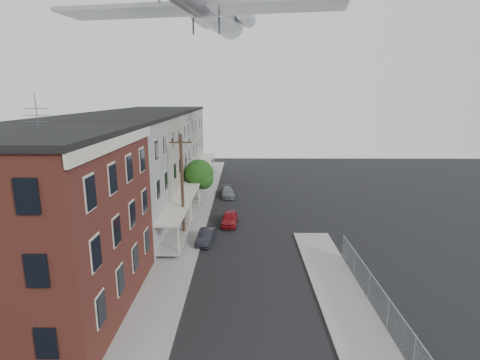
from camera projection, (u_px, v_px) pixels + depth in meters
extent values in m
cube|color=gray|center=(194.00, 216.00, 38.11)|extent=(3.00, 62.00, 0.12)
cube|color=gray|center=(352.00, 319.00, 20.46)|extent=(3.00, 26.00, 0.12)
cube|color=gray|center=(208.00, 216.00, 38.09)|extent=(0.15, 62.00, 0.14)
cube|color=gray|center=(326.00, 319.00, 20.47)|extent=(0.15, 26.00, 0.14)
cube|color=#3D1913|center=(34.00, 227.00, 20.49)|extent=(10.00, 12.00, 10.00)
cube|color=black|center=(21.00, 133.00, 19.35)|extent=(10.30, 12.30, 0.30)
cube|color=beige|center=(120.00, 141.00, 19.41)|extent=(0.16, 12.20, 0.60)
cylinder|color=#515156|center=(37.00, 115.00, 17.16)|extent=(0.04, 0.04, 2.00)
cube|color=gray|center=(99.00, 186.00, 29.76)|extent=(10.00, 7.00, 10.00)
cube|color=black|center=(93.00, 121.00, 28.62)|extent=(10.25, 7.00, 0.30)
cube|color=gray|center=(175.00, 239.00, 30.69)|extent=(1.80, 6.40, 0.25)
cube|color=beige|center=(174.00, 213.00, 30.20)|extent=(1.90, 6.50, 0.15)
cube|color=#6C6456|center=(126.00, 169.00, 36.58)|extent=(10.00, 7.00, 10.00)
cube|color=black|center=(122.00, 116.00, 35.44)|extent=(10.25, 7.00, 0.30)
cube|color=gray|center=(187.00, 213.00, 37.52)|extent=(1.80, 6.40, 0.25)
cube|color=beige|center=(187.00, 191.00, 37.03)|extent=(1.90, 6.50, 0.15)
cube|color=gray|center=(144.00, 157.00, 43.41)|extent=(10.00, 7.00, 10.00)
cube|color=black|center=(142.00, 112.00, 42.27)|extent=(10.25, 7.00, 0.30)
cube|color=gray|center=(196.00, 194.00, 44.34)|extent=(1.80, 6.40, 0.25)
cube|color=beige|center=(196.00, 176.00, 43.86)|extent=(1.90, 6.50, 0.15)
cube|color=#6C6456|center=(158.00, 149.00, 50.24)|extent=(10.00, 7.00, 10.00)
cube|color=black|center=(156.00, 110.00, 49.10)|extent=(10.25, 7.00, 0.30)
cube|color=gray|center=(202.00, 181.00, 51.17)|extent=(1.80, 6.40, 0.25)
cube|color=beige|center=(202.00, 165.00, 50.68)|extent=(1.90, 6.50, 0.15)
cube|color=gray|center=(168.00, 143.00, 57.06)|extent=(10.00, 7.00, 10.00)
cube|color=black|center=(167.00, 108.00, 55.92)|extent=(10.25, 7.00, 0.30)
cube|color=gray|center=(207.00, 171.00, 58.00)|extent=(1.80, 6.40, 0.25)
cube|color=beige|center=(207.00, 157.00, 57.51)|extent=(1.90, 6.50, 0.15)
cylinder|color=gray|center=(414.00, 355.00, 16.35)|extent=(0.06, 0.06, 1.90)
cylinder|color=gray|center=(388.00, 316.00, 19.27)|extent=(0.06, 0.06, 1.90)
cylinder|color=gray|center=(369.00, 287.00, 22.20)|extent=(0.06, 0.06, 1.90)
cylinder|color=gray|center=(355.00, 264.00, 25.13)|extent=(0.06, 0.06, 1.90)
cylinder|color=gray|center=(343.00, 247.00, 28.05)|extent=(0.06, 0.06, 1.90)
cube|color=gray|center=(390.00, 300.00, 19.08)|extent=(0.04, 18.00, 0.04)
cube|color=gray|center=(388.00, 316.00, 19.27)|extent=(0.02, 18.00, 1.80)
cylinder|color=black|center=(182.00, 188.00, 31.28)|extent=(0.26, 0.26, 9.00)
cube|color=black|center=(181.00, 142.00, 30.43)|extent=(1.80, 0.12, 0.12)
cylinder|color=black|center=(172.00, 140.00, 30.40)|extent=(0.08, 0.08, 0.25)
cylinder|color=black|center=(189.00, 140.00, 30.38)|extent=(0.08, 0.08, 0.25)
cylinder|color=black|center=(199.00, 195.00, 41.76)|extent=(0.24, 0.24, 2.40)
sphere|color=#173B10|center=(199.00, 174.00, 41.22)|extent=(3.20, 3.20, 3.20)
sphere|color=#173B10|center=(203.00, 179.00, 41.05)|extent=(2.24, 2.24, 2.24)
imported|color=maroon|center=(229.00, 218.00, 35.49)|extent=(1.62, 3.71, 1.24)
imported|color=black|center=(206.00, 237.00, 31.13)|extent=(1.53, 3.45, 1.10)
imported|color=slate|center=(227.00, 192.00, 45.36)|extent=(2.05, 4.04, 1.12)
cylinder|color=silver|center=(203.00, 0.00, 34.02)|extent=(7.59, 25.69, 3.40)
cone|color=silver|center=(231.00, 25.00, 46.25)|extent=(3.88, 3.71, 3.40)
cube|color=#939399|center=(198.00, 9.00, 32.73)|extent=(25.87, 8.64, 0.37)
cylinder|color=#939399|center=(202.00, 18.00, 43.08)|extent=(2.38, 4.47, 1.70)
cylinder|color=#939399|center=(246.00, 17.00, 42.21)|extent=(2.38, 4.47, 1.70)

